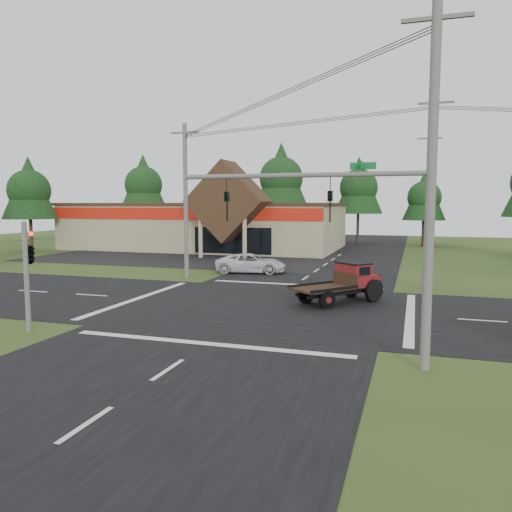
% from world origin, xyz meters
% --- Properties ---
extents(ground, '(120.00, 120.00, 0.00)m').
position_xyz_m(ground, '(0.00, 0.00, 0.00)').
color(ground, '#254217').
rests_on(ground, ground).
extents(road_ns, '(12.00, 120.00, 0.02)m').
position_xyz_m(road_ns, '(0.00, 0.00, 0.01)').
color(road_ns, black).
rests_on(road_ns, ground).
extents(road_ew, '(120.00, 12.00, 0.02)m').
position_xyz_m(road_ew, '(0.00, 0.00, 0.01)').
color(road_ew, black).
rests_on(road_ew, ground).
extents(parking_apron, '(28.00, 14.00, 0.02)m').
position_xyz_m(parking_apron, '(-14.00, 19.00, 0.01)').
color(parking_apron, black).
rests_on(parking_apron, ground).
extents(cvs_building, '(30.40, 18.20, 9.19)m').
position_xyz_m(cvs_building, '(-15.70, 29.57, 2.78)').
color(cvs_building, tan).
rests_on(cvs_building, ground).
extents(traffic_signal_mast, '(8.12, 0.24, 7.00)m').
position_xyz_m(traffic_signal_mast, '(5.82, -7.50, 4.43)').
color(traffic_signal_mast, '#595651').
rests_on(traffic_signal_mast, ground).
extents(traffic_signal_corner, '(0.53, 2.48, 4.40)m').
position_xyz_m(traffic_signal_corner, '(-7.50, -7.32, 3.52)').
color(traffic_signal_corner, '#595651').
rests_on(traffic_signal_corner, ground).
extents(utility_pole_nr, '(2.00, 0.30, 11.00)m').
position_xyz_m(utility_pole_nr, '(7.50, -7.50, 5.64)').
color(utility_pole_nr, '#595651').
rests_on(utility_pole_nr, ground).
extents(utility_pole_nw, '(2.00, 0.30, 10.50)m').
position_xyz_m(utility_pole_nw, '(-8.00, 8.00, 5.39)').
color(utility_pole_nw, '#595651').
rests_on(utility_pole_nw, ground).
extents(utility_pole_ne, '(2.00, 0.30, 11.50)m').
position_xyz_m(utility_pole_ne, '(8.00, 8.00, 5.89)').
color(utility_pole_ne, '#595651').
rests_on(utility_pole_ne, ground).
extents(utility_pole_n, '(2.00, 0.30, 11.20)m').
position_xyz_m(utility_pole_n, '(8.00, 22.00, 5.74)').
color(utility_pole_n, '#595651').
rests_on(utility_pole_n, ground).
extents(tree_row_a, '(6.72, 6.72, 12.12)m').
position_xyz_m(tree_row_a, '(-30.00, 40.00, 8.05)').
color(tree_row_a, '#332316').
rests_on(tree_row_a, ground).
extents(tree_row_b, '(5.60, 5.60, 10.10)m').
position_xyz_m(tree_row_b, '(-20.00, 42.00, 6.70)').
color(tree_row_b, '#332316').
rests_on(tree_row_b, ground).
extents(tree_row_c, '(7.28, 7.28, 13.13)m').
position_xyz_m(tree_row_c, '(-10.00, 41.00, 8.72)').
color(tree_row_c, '#332316').
rests_on(tree_row_c, ground).
extents(tree_row_d, '(6.16, 6.16, 11.11)m').
position_xyz_m(tree_row_d, '(0.00, 42.00, 7.38)').
color(tree_row_d, '#332316').
rests_on(tree_row_d, ground).
extents(tree_row_e, '(5.04, 5.04, 9.09)m').
position_xyz_m(tree_row_e, '(8.00, 40.00, 6.03)').
color(tree_row_e, '#332316').
rests_on(tree_row_e, ground).
extents(tree_side_w, '(5.60, 5.60, 10.10)m').
position_xyz_m(tree_side_w, '(-32.00, 20.00, 6.70)').
color(tree_side_w, '#332316').
rests_on(tree_side_w, ground).
extents(antique_flatbed_truck, '(4.68, 5.08, 2.10)m').
position_xyz_m(antique_flatbed_truck, '(3.44, 2.03, 1.05)').
color(antique_flatbed_truck, '#520B15').
rests_on(antique_flatbed_truck, ground).
extents(white_pickup, '(5.53, 3.36, 1.43)m').
position_xyz_m(white_pickup, '(-4.42, 11.45, 0.72)').
color(white_pickup, silver).
rests_on(white_pickup, ground).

